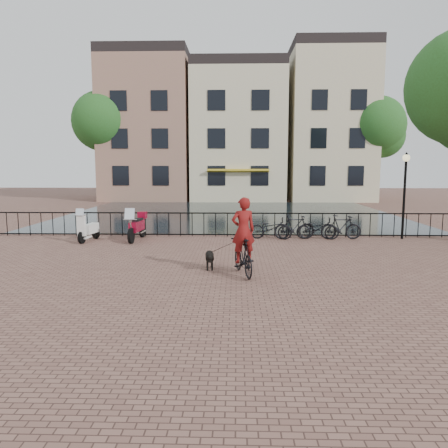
{
  "coord_description": "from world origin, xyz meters",
  "views": [
    {
      "loc": [
        0.39,
        -10.32,
        2.97
      ],
      "look_at": [
        0.0,
        3.0,
        1.2
      ],
      "focal_mm": 35.0,
      "sensor_mm": 36.0,
      "label": 1
    }
  ],
  "objects_px": {
    "dog": "(210,259)",
    "cyclist": "(243,241)",
    "motorcycle": "(137,223)",
    "scooter": "(89,224)",
    "lamp_post": "(405,181)"
  },
  "relations": [
    {
      "from": "lamp_post",
      "to": "scooter",
      "type": "height_order",
      "value": "lamp_post"
    },
    {
      "from": "cyclist",
      "to": "lamp_post",
      "type": "bearing_deg",
      "value": -151.35
    },
    {
      "from": "cyclist",
      "to": "motorcycle",
      "type": "bearing_deg",
      "value": -67.29
    },
    {
      "from": "scooter",
      "to": "lamp_post",
      "type": "bearing_deg",
      "value": 12.67
    },
    {
      "from": "dog",
      "to": "cyclist",
      "type": "bearing_deg",
      "value": -39.31
    },
    {
      "from": "lamp_post",
      "to": "cyclist",
      "type": "distance_m",
      "value": 9.19
    },
    {
      "from": "cyclist",
      "to": "dog",
      "type": "distance_m",
      "value": 1.34
    },
    {
      "from": "lamp_post",
      "to": "motorcycle",
      "type": "bearing_deg",
      "value": -176.53
    },
    {
      "from": "lamp_post",
      "to": "dog",
      "type": "bearing_deg",
      "value": -143.91
    },
    {
      "from": "lamp_post",
      "to": "dog",
      "type": "height_order",
      "value": "lamp_post"
    },
    {
      "from": "dog",
      "to": "motorcycle",
      "type": "xyz_separation_m",
      "value": [
        -3.23,
        4.88,
        0.41
      ]
    },
    {
      "from": "motorcycle",
      "to": "scooter",
      "type": "relative_size",
      "value": 1.29
    },
    {
      "from": "dog",
      "to": "motorcycle",
      "type": "distance_m",
      "value": 5.87
    },
    {
      "from": "motorcycle",
      "to": "scooter",
      "type": "bearing_deg",
      "value": -168.87
    },
    {
      "from": "dog",
      "to": "motorcycle",
      "type": "bearing_deg",
      "value": 118.97
    }
  ]
}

